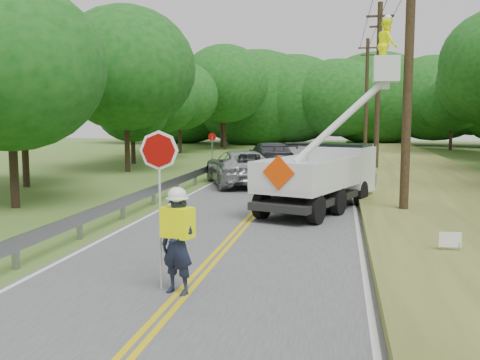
# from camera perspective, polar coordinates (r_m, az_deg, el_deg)

# --- Properties ---
(ground) EXTENTS (140.00, 140.00, 0.00)m
(ground) POSITION_cam_1_polar(r_m,az_deg,el_deg) (10.54, -6.09, -11.90)
(ground) COLOR #4D6125
(ground) RESTS_ON ground
(road) EXTENTS (7.20, 96.00, 0.03)m
(road) POSITION_cam_1_polar(r_m,az_deg,el_deg) (23.98, 3.49, -1.36)
(road) COLOR #47484A
(road) RESTS_ON ground
(guardrail) EXTENTS (0.18, 48.00, 0.77)m
(guardrail) POSITION_cam_1_polar(r_m,az_deg,el_deg) (25.58, -5.22, 0.36)
(guardrail) COLOR gray
(guardrail) RESTS_ON ground
(utility_poles) EXTENTS (1.60, 43.30, 10.00)m
(utility_poles) POSITION_cam_1_polar(r_m,az_deg,el_deg) (26.74, 15.27, 10.55)
(utility_poles) COLOR black
(utility_poles) RESTS_ON ground
(tall_grass_verge) EXTENTS (7.00, 96.00, 0.30)m
(tall_grass_verge) POSITION_cam_1_polar(r_m,az_deg,el_deg) (24.16, 20.45, -1.37)
(tall_grass_verge) COLOR #525F26
(tall_grass_verge) RESTS_ON ground
(treeline_left) EXTENTS (10.91, 55.30, 10.66)m
(treeline_left) POSITION_cam_1_polar(r_m,az_deg,el_deg) (42.75, -7.31, 9.82)
(treeline_left) COLOR #332319
(treeline_left) RESTS_ON ground
(treeline_horizon) EXTENTS (56.46, 15.03, 11.89)m
(treeline_horizon) POSITION_cam_1_polar(r_m,az_deg,el_deg) (66.00, 8.26, 8.46)
(treeline_horizon) COLOR #0E4710
(treeline_horizon) RESTS_ON ground
(flagger) EXTENTS (1.18, 0.66, 3.07)m
(flagger) POSITION_cam_1_polar(r_m,az_deg,el_deg) (10.29, -6.61, -5.93)
(flagger) COLOR #191E33
(flagger) RESTS_ON road
(bucket_truck) EXTENTS (4.70, 6.89, 6.48)m
(bucket_truck) POSITION_cam_1_polar(r_m,az_deg,el_deg) (20.21, 9.67, 1.30)
(bucket_truck) COLOR black
(bucket_truck) RESTS_ON road
(suv_silver) EXTENTS (4.84, 6.73, 1.70)m
(suv_silver) POSITION_cam_1_polar(r_m,az_deg,el_deg) (26.70, 0.06, 1.34)
(suv_silver) COLOR #A7A8AD
(suv_silver) RESTS_ON road
(suv_darkgrey) EXTENTS (4.25, 6.56, 1.77)m
(suv_darkgrey) POSITION_cam_1_polar(r_m,az_deg,el_deg) (33.67, 3.15, 2.49)
(suv_darkgrey) COLOR #36373D
(suv_darkgrey) RESTS_ON road
(stop_sign_permanent) EXTENTS (0.46, 0.26, 2.39)m
(stop_sign_permanent) POSITION_cam_1_polar(r_m,az_deg,el_deg) (32.93, -2.94, 3.56)
(stop_sign_permanent) COLOR gray
(stop_sign_permanent) RESTS_ON ground
(yard_sign) EXTENTS (0.50, 0.06, 0.72)m
(yard_sign) POSITION_cam_1_polar(r_m,az_deg,el_deg) (13.40, 21.18, -5.98)
(yard_sign) COLOR white
(yard_sign) RESTS_ON ground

